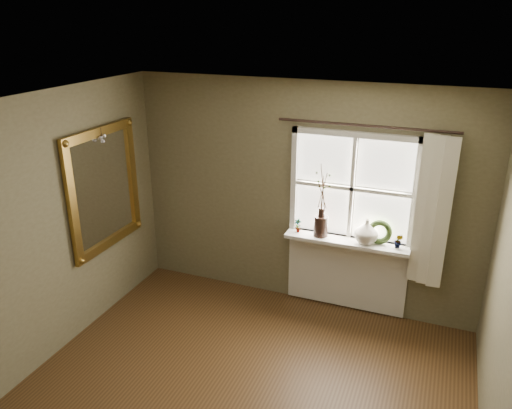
{
  "coord_description": "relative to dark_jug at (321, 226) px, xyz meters",
  "views": [
    {
      "loc": [
        1.44,
        -2.85,
        3.25
      ],
      "look_at": [
        -0.29,
        1.55,
        1.42
      ],
      "focal_mm": 35.0,
      "sensor_mm": 36.0,
      "label": 1
    }
  ],
  "objects": [
    {
      "name": "window_sill",
      "position": [
        0.3,
        0.0,
        -0.14
      ],
      "size": [
        1.36,
        0.26,
        0.04
      ],
      "primitive_type": "cube",
      "color": "silver",
      "rests_on": "wall_back"
    },
    {
      "name": "wreath",
      "position": [
        0.63,
        0.04,
        -0.01
      ],
      "size": [
        0.28,
        0.16,
        0.28
      ],
      "primitive_type": "torus",
      "rotation": [
        1.36,
        0.0,
        0.15
      ],
      "color": "#2F441E",
      "rests_on": "window_sill"
    },
    {
      "name": "cream_vase",
      "position": [
        0.5,
        0.0,
        0.02
      ],
      "size": [
        0.31,
        0.31,
        0.27
      ],
      "primitive_type": "imported",
      "rotation": [
        0.0,
        0.0,
        -0.21
      ],
      "color": "beige",
      "rests_on": "window_sill"
    },
    {
      "name": "potted_plant_left",
      "position": [
        -0.26,
        0.0,
        -0.04
      ],
      "size": [
        0.09,
        0.07,
        0.16
      ],
      "primitive_type": "imported",
      "rotation": [
        0.0,
        0.0,
        -0.19
      ],
      "color": "#2F441E",
      "rests_on": "window_sill"
    },
    {
      "name": "wall_back",
      "position": [
        -0.25,
        0.18,
        0.26
      ],
      "size": [
        4.0,
        0.1,
        2.6
      ],
      "primitive_type": "cube",
      "color": "brown",
      "rests_on": "ground"
    },
    {
      "name": "potted_plant_right",
      "position": [
        0.84,
        0.0,
        -0.03
      ],
      "size": [
        0.11,
        0.1,
        0.16
      ],
      "primitive_type": "imported",
      "rotation": [
        0.0,
        0.0,
        -0.33
      ],
      "color": "#2F441E",
      "rests_on": "window_sill"
    },
    {
      "name": "curtain",
      "position": [
        1.14,
        0.01,
        0.33
      ],
      "size": [
        0.36,
        0.12,
        1.59
      ],
      "primitive_type": "cube",
      "color": "beige",
      "rests_on": "wall_back"
    },
    {
      "name": "dark_jug",
      "position": [
        0.0,
        0.0,
        0.0
      ],
      "size": [
        0.21,
        0.21,
        0.23
      ],
      "primitive_type": "cylinder",
      "rotation": [
        0.0,
        0.0,
        0.38
      ],
      "color": "black",
      "rests_on": "window_sill"
    },
    {
      "name": "gilt_mirror",
      "position": [
        -2.22,
        -0.82,
        0.42
      ],
      "size": [
        0.1,
        1.13,
        1.35
      ],
      "color": "white",
      "rests_on": "wall_left"
    },
    {
      "name": "curtain_rod",
      "position": [
        0.4,
        0.05,
        1.14
      ],
      "size": [
        1.84,
        0.03,
        0.03
      ],
      "primitive_type": "cylinder",
      "rotation": [
        0.0,
        1.57,
        0.0
      ],
      "color": "black",
      "rests_on": "wall_back"
    },
    {
      "name": "window_frame",
      "position": [
        0.3,
        0.11,
        0.44
      ],
      "size": [
        1.36,
        0.06,
        1.24
      ],
      "color": "silver",
      "rests_on": "wall_back"
    },
    {
      "name": "window_apron",
      "position": [
        0.3,
        0.11,
        -0.58
      ],
      "size": [
        1.36,
        0.04,
        0.88
      ],
      "primitive_type": "cube",
      "color": "silver",
      "rests_on": "ground"
    },
    {
      "name": "wall_left",
      "position": [
        -2.3,
        -2.12,
        0.26
      ],
      "size": [
        0.1,
        4.5,
        2.6
      ],
      "primitive_type": "cube",
      "color": "brown",
      "rests_on": "ground"
    },
    {
      "name": "ceiling",
      "position": [
        -0.25,
        -2.12,
        1.56
      ],
      "size": [
        4.5,
        4.5,
        0.0
      ],
      "primitive_type": "plane",
      "color": "silver",
      "rests_on": "ground"
    }
  ]
}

